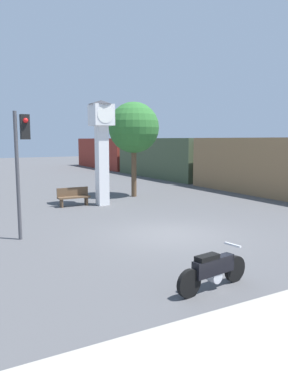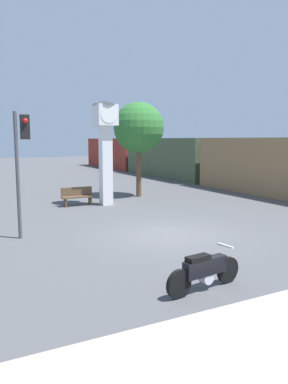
{
  "view_description": "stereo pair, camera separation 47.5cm",
  "coord_description": "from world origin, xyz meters",
  "px_view_note": "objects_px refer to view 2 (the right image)",
  "views": [
    {
      "loc": [
        -7.02,
        -10.67,
        3.3
      ],
      "look_at": [
        -0.4,
        1.16,
        1.39
      ],
      "focal_mm": 35.0,
      "sensor_mm": 36.0,
      "label": 1
    },
    {
      "loc": [
        -6.6,
        -10.9,
        3.3
      ],
      "look_at": [
        -0.4,
        1.16,
        1.39
      ],
      "focal_mm": 35.0,
      "sensor_mm": 36.0,
      "label": 2
    }
  ],
  "objects_px": {
    "clock_tower": "(105,137)",
    "freight_train": "(170,158)",
    "street_tree": "(139,128)",
    "traffic_light": "(21,152)",
    "bench": "(77,196)",
    "motorcycle": "(204,271)"
  },
  "relations": [
    {
      "from": "traffic_light",
      "to": "freight_train",
      "type": "bearing_deg",
      "value": 45.81
    },
    {
      "from": "bench",
      "to": "street_tree",
      "type": "bearing_deg",
      "value": 17.96
    },
    {
      "from": "clock_tower",
      "to": "freight_train",
      "type": "bearing_deg",
      "value": 46.32
    },
    {
      "from": "street_tree",
      "to": "motorcycle",
      "type": "bearing_deg",
      "value": -110.41
    },
    {
      "from": "traffic_light",
      "to": "clock_tower",
      "type": "bearing_deg",
      "value": 44.69
    },
    {
      "from": "traffic_light",
      "to": "street_tree",
      "type": "xyz_separation_m",
      "value": [
        7.55,
        6.53,
        1.05
      ]
    },
    {
      "from": "motorcycle",
      "to": "clock_tower",
      "type": "bearing_deg",
      "value": 71.33
    },
    {
      "from": "clock_tower",
      "to": "traffic_light",
      "type": "height_order",
      "value": "clock_tower"
    },
    {
      "from": "clock_tower",
      "to": "street_tree",
      "type": "xyz_separation_m",
      "value": [
        2.72,
        1.76,
        0.51
      ]
    },
    {
      "from": "motorcycle",
      "to": "traffic_light",
      "type": "bearing_deg",
      "value": 105.1
    },
    {
      "from": "clock_tower",
      "to": "street_tree",
      "type": "relative_size",
      "value": 0.96
    },
    {
      "from": "freight_train",
      "to": "bench",
      "type": "distance_m",
      "value": 15.66
    },
    {
      "from": "motorcycle",
      "to": "bench",
      "type": "distance_m",
      "value": 11.62
    },
    {
      "from": "traffic_light",
      "to": "bench",
      "type": "relative_size",
      "value": 2.62
    },
    {
      "from": "motorcycle",
      "to": "clock_tower",
      "type": "relative_size",
      "value": 0.4
    },
    {
      "from": "motorcycle",
      "to": "street_tree",
      "type": "bearing_deg",
      "value": 61.51
    },
    {
      "from": "clock_tower",
      "to": "traffic_light",
      "type": "relative_size",
      "value": 1.24
    },
    {
      "from": "clock_tower",
      "to": "freight_train",
      "type": "distance_m",
      "value": 15.02
    },
    {
      "from": "clock_tower",
      "to": "bench",
      "type": "relative_size",
      "value": 3.25
    },
    {
      "from": "traffic_light",
      "to": "bench",
      "type": "height_order",
      "value": "traffic_light"
    },
    {
      "from": "clock_tower",
      "to": "freight_train",
      "type": "xyz_separation_m",
      "value": [
        10.3,
        10.79,
        -1.72
      ]
    },
    {
      "from": "traffic_light",
      "to": "bench",
      "type": "distance_m",
      "value": 6.68
    }
  ]
}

